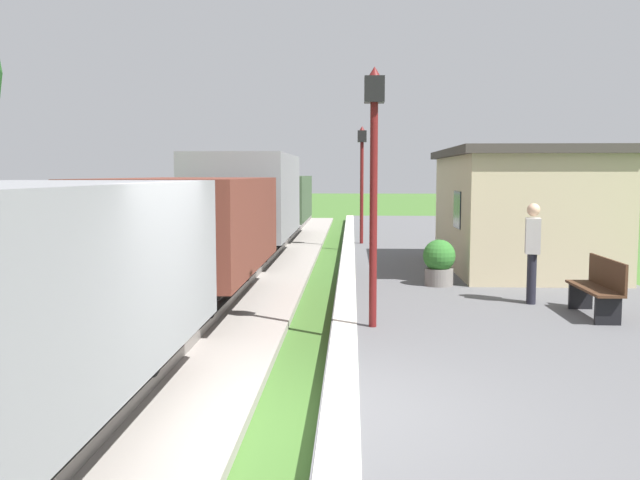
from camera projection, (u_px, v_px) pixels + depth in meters
name	position (u px, v px, depth m)	size (l,w,h in m)	color
ground_plane	(298.00, 437.00, 6.38)	(160.00, 160.00, 0.00)	#3D6628
platform_edge_stripe	(340.00, 411.00, 6.34)	(0.36, 60.00, 0.01)	silver
track_ballast	(47.00, 426.00, 6.48)	(3.80, 60.00, 0.12)	gray
rail_near	(121.00, 414.00, 6.44)	(0.07, 60.00, 0.14)	slate
freight_train	(225.00, 217.00, 15.61)	(2.50, 26.00, 2.72)	gray
station_hut	(520.00, 209.00, 15.82)	(3.50, 5.80, 2.78)	tan
bench_near_hut	(599.00, 287.00, 10.51)	(0.42, 1.50, 0.91)	#422819
person_waiting	(532.00, 249.00, 11.57)	(0.31, 0.42, 1.71)	black
potted_planter	(439.00, 262.00, 13.46)	(0.64, 0.64, 0.92)	slate
lamp_post_near	(374.00, 149.00, 9.62)	(0.28, 0.28, 3.70)	#591414
lamp_post_far	(362.00, 163.00, 21.45)	(0.28, 0.28, 3.70)	#591414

